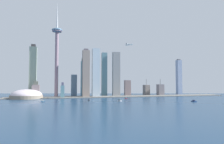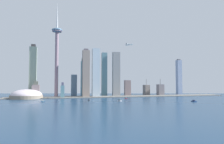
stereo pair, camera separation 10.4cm
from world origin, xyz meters
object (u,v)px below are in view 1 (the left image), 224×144
object	(u,v)px
skyscraper_8	(179,77)
boat_0	(89,100)
skyscraper_12	(33,71)
observation_tower	(57,48)
skyscraper_4	(96,73)
skyscraper_3	(104,74)
boat_2	(126,98)
airplane	(129,45)
skyscraper_0	(83,78)
skyscraper_10	(36,91)
skyscraper_9	(74,85)
skyscraper_11	(86,73)
skyscraper_7	(160,90)
skyscraper_6	(62,91)
skyscraper_2	(116,74)
skyscraper_5	(146,90)
boat_1	(119,101)
boat_5	(194,101)
skyscraper_1	(127,88)
stadium_dome	(27,96)
skyscraper_13	(95,76)
boat_4	(43,101)

from	to	relation	value
skyscraper_8	boat_0	size ratio (longest dim) A/B	15.70
skyscraper_12	observation_tower	bearing A→B (deg)	-19.33
observation_tower	skyscraper_4	world-z (taller)	observation_tower
skyscraper_3	skyscraper_12	distance (m)	260.62
skyscraper_8	boat_2	distance (m)	368.54
skyscraper_3	airplane	bearing A→B (deg)	-72.40
skyscraper_0	skyscraper_3	bearing A→B (deg)	-14.48
skyscraper_8	skyscraper_10	size ratio (longest dim) A/B	2.82
skyscraper_9	airplane	distance (m)	275.88
skyscraper_8	skyscraper_11	xyz separation A→B (m)	(-424.08, -75.69, 7.50)
skyscraper_7	skyscraper_8	distance (m)	135.95
skyscraper_6	boat_0	distance (m)	147.19
skyscraper_7	skyscraper_0	bearing A→B (deg)	172.58
skyscraper_2	skyscraper_5	distance (m)	151.78
skyscraper_5	skyscraper_6	distance (m)	346.12
boat_1	boat_5	bearing A→B (deg)	36.29
observation_tower	skyscraper_11	world-z (taller)	observation_tower
boat_0	boat_5	xyz separation A→B (m)	(262.55, -106.62, 0.21)
skyscraper_2	skyscraper_11	xyz separation A→B (m)	(-120.64, -29.61, -0.23)
skyscraper_1	boat_5	distance (m)	303.91
stadium_dome	airplane	distance (m)	368.39
boat_0	skyscraper_7	bearing A→B (deg)	114.80
boat_1	skyscraper_13	bearing A→B (deg)	151.22
skyscraper_6	airplane	world-z (taller)	airplane
boat_2	skyscraper_11	bearing A→B (deg)	143.56
stadium_dome	skyscraper_3	world-z (taller)	skyscraper_3
stadium_dome	boat_5	size ratio (longest dim) A/B	5.46
skyscraper_2	boat_4	size ratio (longest dim) A/B	16.04
skyscraper_0	skyscraper_5	xyz separation A→B (m)	(258.52, -17.07, -48.32)
skyscraper_7	skyscraper_8	world-z (taller)	skyscraper_8
skyscraper_9	boat_0	bearing A→B (deg)	-84.29
skyscraper_9	airplane	world-z (taller)	airplane
boat_2	boat_5	bearing A→B (deg)	-40.62
skyscraper_13	skyscraper_1	bearing A→B (deg)	-7.18
skyscraper_10	boat_2	bearing A→B (deg)	-23.09
skyscraper_3	boat_2	world-z (taller)	skyscraper_3
skyscraper_12	stadium_dome	bearing A→B (deg)	-98.35
skyscraper_8	skyscraper_9	world-z (taller)	skyscraper_8
skyscraper_3	skyscraper_5	bearing A→B (deg)	1.19
skyscraper_0	airplane	size ratio (longest dim) A/B	5.47
skyscraper_9	stadium_dome	bearing A→B (deg)	-148.12
skyscraper_2	skyscraper_10	bearing A→B (deg)	-176.50
observation_tower	boat_1	size ratio (longest dim) A/B	28.53
skyscraper_10	boat_1	xyz separation A→B (m)	(232.59, -204.12, -22.55)
skyscraper_4	airplane	xyz separation A→B (m)	(89.59, -108.38, 87.42)
observation_tower	skyscraper_8	size ratio (longest dim) A/B	2.17
skyscraper_6	skyscraper_4	bearing A→B (deg)	14.09
skyscraper_2	boat_0	size ratio (longest dim) A/B	16.95
skyscraper_4	airplane	world-z (taller)	airplane
skyscraper_5	airplane	size ratio (longest dim) A/B	2.46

